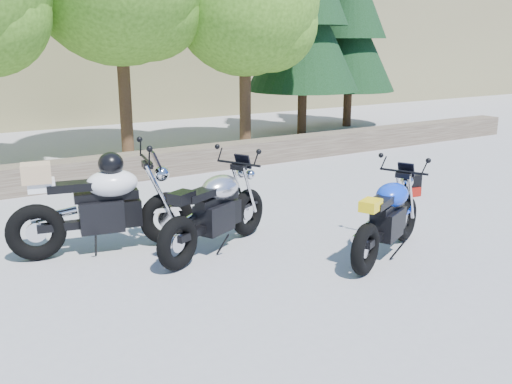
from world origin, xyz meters
The scene contains 9 objects.
ground centered at (0.00, 0.00, 0.00)m, with size 90.00×90.00×0.00m, color gray.
stone_wall centered at (0.00, 5.50, 0.25)m, with size 22.00×0.55×0.50m, color #4D3F33.
tree_decid_right centered at (3.71, 6.94, 3.50)m, with size 3.54×3.54×5.41m.
conifer_near centered at (6.20, 8.20, 3.68)m, with size 3.17×3.17×7.06m.
conifer_far centered at (8.40, 8.80, 3.27)m, with size 2.82×2.82×6.27m.
silver_bike centered at (-0.30, 1.17, 0.52)m, with size 2.00×1.07×1.07m.
white_bike centered at (-1.54, 1.88, 0.63)m, with size 2.32×0.80×1.29m.
blue_bike centered at (1.44, -0.12, 0.49)m, with size 1.88×1.01×1.01m.
backpack centered at (3.88, 1.77, 0.18)m, with size 0.30×0.26×0.37m.
Camera 1 is at (-3.51, -5.00, 2.63)m, focal length 40.00 mm.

